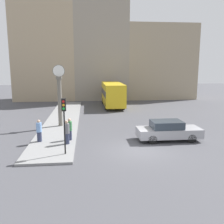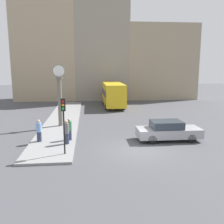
# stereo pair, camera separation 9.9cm
# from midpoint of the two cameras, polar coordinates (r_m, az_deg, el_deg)

# --- Properties ---
(ground_plane) EXTENTS (120.00, 120.00, 0.00)m
(ground_plane) POSITION_cam_midpoint_polar(r_m,az_deg,el_deg) (16.63, 6.30, -8.70)
(ground_plane) COLOR #47474C
(sidewalk_corner) EXTENTS (3.18, 23.84, 0.15)m
(sidewalk_corner) POSITION_cam_midpoint_polar(r_m,az_deg,el_deg) (25.96, -10.95, -1.66)
(sidewalk_corner) COLOR gray
(sidewalk_corner) RESTS_ON ground_plane
(building_row) EXTENTS (29.31, 5.00, 19.48)m
(building_row) POSITION_cam_midpoint_polar(r_m,az_deg,el_deg) (41.72, -2.08, 13.80)
(building_row) COLOR tan
(building_row) RESTS_ON ground_plane
(sedan_car) EXTENTS (4.66, 1.83, 1.48)m
(sedan_car) POSITION_cam_midpoint_polar(r_m,az_deg,el_deg) (18.96, 12.83, -4.15)
(sedan_car) COLOR #9E9EA3
(sedan_car) RESTS_ON ground_plane
(bus_distant) EXTENTS (2.52, 8.33, 3.16)m
(bus_distant) POSITION_cam_midpoint_polar(r_m,az_deg,el_deg) (33.86, 0.34, 4.28)
(bus_distant) COLOR gold
(bus_distant) RESTS_ON ground_plane
(traffic_light_near) EXTENTS (0.26, 0.24, 3.42)m
(traffic_light_near) POSITION_cam_midpoint_polar(r_m,az_deg,el_deg) (15.10, -10.84, -0.53)
(traffic_light_near) COLOR black
(traffic_light_near) RESTS_ON sidewalk_corner
(street_clock) EXTENTS (1.06, 0.48, 5.41)m
(street_clock) POSITION_cam_midpoint_polar(r_m,az_deg,el_deg) (22.52, -11.73, 3.42)
(street_clock) COLOR #666056
(street_clock) RESTS_ON sidewalk_corner
(pedestrian_grey_jacket) EXTENTS (0.37, 0.37, 1.66)m
(pedestrian_grey_jacket) POSITION_cam_midpoint_polar(r_m,az_deg,el_deg) (17.42, -10.19, -4.56)
(pedestrian_grey_jacket) COLOR #2D334C
(pedestrian_grey_jacket) RESTS_ON sidewalk_corner
(pedestrian_green_hoodie) EXTENTS (0.35, 0.35, 1.60)m
(pedestrian_green_hoodie) POSITION_cam_midpoint_polar(r_m,az_deg,el_deg) (18.30, -9.56, -3.90)
(pedestrian_green_hoodie) COLOR #2D334C
(pedestrian_green_hoodie) RESTS_ON sidewalk_corner
(pedestrian_blue_stripe) EXTENTS (0.39, 0.39, 1.58)m
(pedestrian_blue_stripe) POSITION_cam_midpoint_polar(r_m,az_deg,el_deg) (18.43, -16.21, -4.14)
(pedestrian_blue_stripe) COLOR #2D334C
(pedestrian_blue_stripe) RESTS_ON sidewalk_corner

